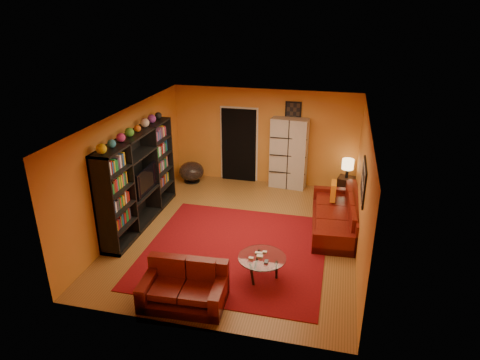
% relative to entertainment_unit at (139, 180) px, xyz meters
% --- Properties ---
extents(floor, '(6.00, 6.00, 0.00)m').
position_rel_entertainment_unit_xyz_m(floor, '(2.27, 0.00, -1.05)').
color(floor, brown).
rests_on(floor, ground).
extents(ceiling, '(6.00, 6.00, 0.00)m').
position_rel_entertainment_unit_xyz_m(ceiling, '(2.27, 0.00, 1.55)').
color(ceiling, white).
rests_on(ceiling, wall_back).
extents(wall_back, '(6.00, 0.00, 6.00)m').
position_rel_entertainment_unit_xyz_m(wall_back, '(2.27, 3.00, 0.25)').
color(wall_back, orange).
rests_on(wall_back, floor).
extents(wall_front, '(6.00, 0.00, 6.00)m').
position_rel_entertainment_unit_xyz_m(wall_front, '(2.27, -3.00, 0.25)').
color(wall_front, orange).
rests_on(wall_front, floor).
extents(wall_left, '(0.00, 6.00, 6.00)m').
position_rel_entertainment_unit_xyz_m(wall_left, '(-0.23, 0.00, 0.25)').
color(wall_left, orange).
rests_on(wall_left, floor).
extents(wall_right, '(0.00, 6.00, 6.00)m').
position_rel_entertainment_unit_xyz_m(wall_right, '(4.78, 0.00, 0.25)').
color(wall_right, orange).
rests_on(wall_right, floor).
extents(rug, '(3.60, 3.60, 0.01)m').
position_rel_entertainment_unit_xyz_m(rug, '(2.38, -0.70, -1.04)').
color(rug, '#5F0A10').
rests_on(rug, floor).
extents(doorway, '(0.95, 0.10, 2.04)m').
position_rel_entertainment_unit_xyz_m(doorway, '(1.57, 2.96, -0.03)').
color(doorway, black).
rests_on(doorway, floor).
extents(wall_art_right, '(0.03, 1.00, 0.70)m').
position_rel_entertainment_unit_xyz_m(wall_art_right, '(4.75, -0.30, 0.55)').
color(wall_art_right, black).
rests_on(wall_art_right, wall_right).
extents(wall_art_back, '(0.42, 0.03, 0.52)m').
position_rel_entertainment_unit_xyz_m(wall_art_back, '(3.02, 2.98, 1.00)').
color(wall_art_back, black).
rests_on(wall_art_back, wall_back).
extents(entertainment_unit, '(0.45, 3.00, 2.10)m').
position_rel_entertainment_unit_xyz_m(entertainment_unit, '(0.00, 0.00, 0.00)').
color(entertainment_unit, black).
rests_on(entertainment_unit, floor).
extents(tv, '(1.01, 0.13, 0.58)m').
position_rel_entertainment_unit_xyz_m(tv, '(0.05, 0.10, -0.04)').
color(tv, black).
rests_on(tv, entertainment_unit).
extents(sofa, '(1.16, 2.51, 0.85)m').
position_rel_entertainment_unit_xyz_m(sofa, '(4.42, 0.77, -0.77)').
color(sofa, '#520E0B').
rests_on(sofa, rug).
extents(loveseat, '(1.44, 0.91, 0.85)m').
position_rel_entertainment_unit_xyz_m(loveseat, '(1.94, -2.42, -0.76)').
color(loveseat, '#520E0B').
rests_on(loveseat, rug).
extents(throw_pillow, '(0.12, 0.42, 0.42)m').
position_rel_entertainment_unit_xyz_m(throw_pillow, '(4.22, 1.34, -0.42)').
color(throw_pillow, orange).
rests_on(throw_pillow, sofa).
extents(coffee_table, '(0.87, 0.87, 0.44)m').
position_rel_entertainment_unit_xyz_m(coffee_table, '(3.08, -1.49, -0.65)').
color(coffee_table, silver).
rests_on(coffee_table, floor).
extents(storage_cabinet, '(0.99, 0.51, 1.91)m').
position_rel_entertainment_unit_xyz_m(storage_cabinet, '(2.98, 2.80, -0.10)').
color(storage_cabinet, '#B5B0A7').
rests_on(storage_cabinet, floor).
extents(bowl_chair, '(0.70, 0.70, 0.57)m').
position_rel_entertainment_unit_xyz_m(bowl_chair, '(0.32, 2.50, -0.75)').
color(bowl_chair, black).
rests_on(bowl_chair, floor).
extents(side_table, '(0.48, 0.48, 0.50)m').
position_rel_entertainment_unit_xyz_m(side_table, '(4.53, 2.57, -0.80)').
color(side_table, black).
rests_on(side_table, floor).
extents(table_lamp, '(0.30, 0.30, 0.50)m').
position_rel_entertainment_unit_xyz_m(table_lamp, '(4.53, 2.57, -0.20)').
color(table_lamp, black).
rests_on(table_lamp, side_table).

